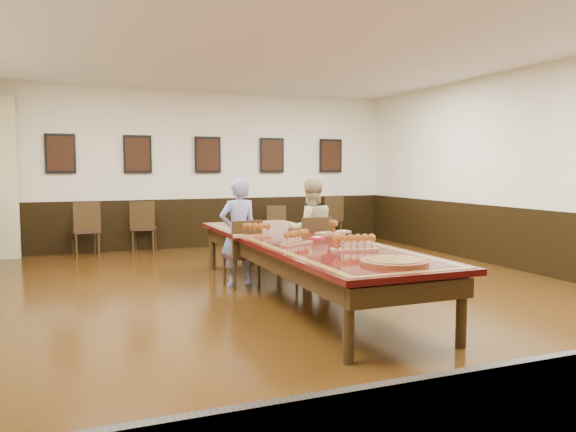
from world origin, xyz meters
name	(u,v)px	position (x,y,z in m)	size (l,w,h in m)	color
floor	(303,299)	(0.00, 0.00, -0.01)	(8.00, 10.00, 0.02)	black
ceiling	(303,38)	(0.00, 0.00, 3.21)	(8.00, 10.00, 0.02)	white
wall_back	(207,169)	(0.00, 5.01, 1.60)	(8.00, 0.02, 3.20)	#F2ECCB
wall_right	(548,170)	(4.01, 0.00, 1.60)	(0.02, 10.00, 3.20)	#F2ECCB
chair_man	(241,253)	(-0.52, 0.92, 0.47)	(0.44, 0.48, 0.94)	black
chair_woman	(313,249)	(0.52, 0.85, 0.48)	(0.44, 0.49, 0.95)	black
spare_chair_a	(85,229)	(-2.42, 4.55, 0.51)	(0.48, 0.52, 1.02)	black
spare_chair_b	(144,226)	(-1.34, 4.73, 0.50)	(0.47, 0.51, 0.99)	black
spare_chair_c	(274,226)	(1.27, 4.47, 0.43)	(0.40, 0.44, 0.86)	black
spare_chair_d	(329,218)	(2.69, 4.80, 0.51)	(0.48, 0.52, 1.03)	black
person_man	(238,232)	(-0.53, 1.02, 0.75)	(0.55, 0.36, 1.50)	#444EAA
person_woman	(311,230)	(0.53, 0.95, 0.74)	(0.74, 0.57, 1.49)	#CEBA80
pink_phone	(336,234)	(0.60, 0.28, 0.76)	(0.07, 0.13, 0.01)	#E34B9C
curtain	(4,178)	(-3.75, 4.82, 1.45)	(0.45, 0.18, 2.90)	beige
wainscoting	(303,259)	(0.00, 0.00, 0.50)	(8.00, 10.00, 1.00)	black
conference_table	(303,250)	(0.00, 0.00, 0.61)	(1.40, 5.00, 0.76)	black
posters	(208,155)	(0.00, 4.94, 1.90)	(6.14, 0.04, 0.74)	black
flight_a	(254,231)	(-0.51, 0.42, 0.84)	(0.51, 0.28, 0.18)	brown
flight_b	(333,227)	(0.60, 0.35, 0.84)	(0.53, 0.28, 0.19)	brown
flight_c	(297,238)	(-0.26, -0.43, 0.83)	(0.46, 0.35, 0.17)	brown
flight_d	(354,243)	(0.11, -1.13, 0.84)	(0.52, 0.26, 0.19)	brown
red_plate_grp	(317,238)	(0.18, -0.03, 0.76)	(0.20, 0.20, 0.03)	#B70C20
carved_platter	(394,262)	(0.07, -1.99, 0.77)	(0.78, 0.78, 0.05)	#552811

